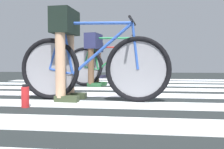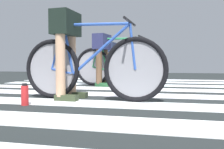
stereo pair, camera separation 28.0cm
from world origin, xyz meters
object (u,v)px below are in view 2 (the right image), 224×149
(bicycle_1_of_3, at_px, (91,67))
(bicycle_3_of_3, at_px, (122,64))
(bicycle_2_of_3, at_px, (118,65))
(water_bottle, at_px, (25,95))
(cyclist_1_of_3, at_px, (66,43))
(cyclist_2_of_3, at_px, (102,53))
(cyclist_3_of_3, at_px, (111,55))

(bicycle_1_of_3, bearing_deg, bicycle_3_of_3, 99.59)
(bicycle_2_of_3, relative_size, water_bottle, 7.71)
(cyclist_1_of_3, bearing_deg, cyclist_2_of_3, 94.43)
(bicycle_2_of_3, distance_m, cyclist_3_of_3, 2.66)
(cyclist_1_of_3, xyz_separation_m, bicycle_2_of_3, (0.30, 1.64, -0.28))
(cyclist_1_of_3, xyz_separation_m, cyclist_2_of_3, (-0.00, 1.69, -0.05))
(water_bottle, bearing_deg, bicycle_2_of_3, 75.62)
(cyclist_2_of_3, bearing_deg, water_bottle, -87.61)
(cyclist_1_of_3, bearing_deg, bicycle_2_of_3, 83.85)
(bicycle_3_of_3, bearing_deg, cyclist_1_of_3, -80.80)
(bicycle_2_of_3, bearing_deg, water_bottle, -95.69)
(cyclist_3_of_3, bearing_deg, bicycle_3_of_3, 0.00)
(cyclist_1_of_3, distance_m, cyclist_3_of_3, 4.22)
(bicycle_3_of_3, xyz_separation_m, cyclist_3_of_3, (-0.31, 0.04, 0.27))
(cyclist_2_of_3, height_order, bicycle_3_of_3, cyclist_2_of_3)
(bicycle_1_of_3, height_order, cyclist_1_of_3, cyclist_1_of_3)
(cyclist_2_of_3, distance_m, bicycle_3_of_3, 2.48)
(bicycle_1_of_3, xyz_separation_m, cyclist_3_of_3, (-0.70, 4.22, 0.27))
(bicycle_3_of_3, height_order, water_bottle, bicycle_3_of_3)
(bicycle_2_of_3, relative_size, cyclist_2_of_3, 1.80)
(water_bottle, bearing_deg, bicycle_1_of_3, 40.36)
(cyclist_2_of_3, bearing_deg, bicycle_2_of_3, 0.00)
(bicycle_2_of_3, bearing_deg, cyclist_1_of_3, -91.74)
(cyclist_1_of_3, bearing_deg, water_bottle, -112.09)
(cyclist_1_of_3, bearing_deg, cyclist_3_of_3, 99.53)
(cyclist_1_of_3, relative_size, cyclist_2_of_3, 1.08)
(bicycle_2_of_3, height_order, cyclist_3_of_3, cyclist_3_of_3)
(bicycle_2_of_3, bearing_deg, bicycle_1_of_3, -81.06)
(bicycle_2_of_3, height_order, cyclist_2_of_3, cyclist_2_of_3)
(bicycle_2_of_3, distance_m, cyclist_2_of_3, 0.39)
(bicycle_1_of_3, distance_m, cyclist_2_of_3, 1.76)
(bicycle_1_of_3, distance_m, water_bottle, 0.78)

